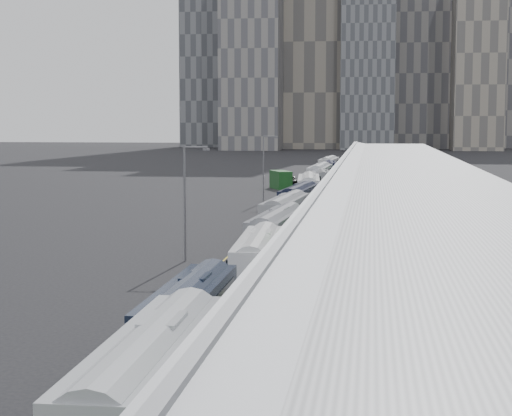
% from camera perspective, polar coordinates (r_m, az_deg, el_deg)
% --- Properties ---
extents(sidewalk, '(10.00, 170.00, 0.12)m').
position_cam_1_polar(sidewalk, '(75.51, 6.99, -2.44)').
color(sidewalk, gray).
rests_on(sidewalk, ground).
extents(lane_line, '(0.12, 160.00, 0.02)m').
position_cam_1_polar(lane_line, '(76.36, -0.92, -2.34)').
color(lane_line, gold).
rests_on(lane_line, ground).
extents(depot, '(12.45, 160.40, 7.20)m').
position_cam_1_polar(depot, '(75.15, 10.07, 0.12)').
color(depot, gray).
rests_on(depot, ground).
extents(skyline, '(145.00, 64.00, 120.00)m').
position_cam_1_polar(skyline, '(346.44, 5.69, 12.43)').
color(skyline, slate).
rests_on(skyline, ground).
extents(bus_0, '(3.05, 13.76, 4.01)m').
position_cam_1_polar(bus_0, '(29.47, -6.99, -12.36)').
color(bus_0, '#A2A6AC').
rests_on(bus_0, ground).
extents(bus_1, '(2.76, 12.29, 3.59)m').
position_cam_1_polar(bus_1, '(39.81, -4.48, -7.78)').
color(bus_1, black).
rests_on(bus_1, ground).
extents(bus_2, '(3.13, 12.65, 3.67)m').
position_cam_1_polar(bus_2, '(55.24, 0.18, -3.89)').
color(bus_2, white).
rests_on(bus_2, ground).
extents(bus_3, '(3.65, 13.25, 3.82)m').
position_cam_1_polar(bus_3, '(68.22, 1.43, -1.97)').
color(bus_3, gray).
rests_on(bus_3, ground).
extents(bus_4, '(3.70, 13.21, 3.81)m').
position_cam_1_polar(bus_4, '(81.64, 1.98, -0.68)').
color(bus_4, '#91939A').
rests_on(bus_4, ground).
extents(bus_5, '(3.76, 12.95, 3.73)m').
position_cam_1_polar(bus_5, '(96.13, 2.90, 0.28)').
color(bus_5, black).
rests_on(bus_5, ground).
extents(bus_6, '(3.69, 13.73, 3.97)m').
position_cam_1_polar(bus_6, '(110.56, 3.53, 1.05)').
color(bus_6, white).
rests_on(bus_6, ground).
extents(bus_7, '(3.79, 12.87, 3.71)m').
position_cam_1_polar(bus_7, '(125.76, 4.38, 1.57)').
color(bus_7, slate).
rests_on(bus_7, ground).
extents(bus_8, '(3.39, 13.96, 4.05)m').
position_cam_1_polar(bus_8, '(136.53, 4.30, 1.97)').
color(bus_8, '#B9BCC4').
rests_on(bus_8, ground).
extents(bus_9, '(3.38, 12.72, 3.68)m').
position_cam_1_polar(bus_9, '(153.11, 4.97, 2.32)').
color(bus_9, black).
rests_on(bus_9, ground).
extents(bus_10, '(3.51, 13.61, 3.94)m').
position_cam_1_polar(bus_10, '(166.69, 4.89, 2.65)').
color(bus_10, silver).
rests_on(bus_10, ground).
extents(tree_0, '(1.82, 1.82, 4.19)m').
position_cam_1_polar(tree_0, '(25.48, -1.64, -11.58)').
color(tree_0, black).
rests_on(tree_0, ground).
extents(tree_1, '(2.86, 2.86, 4.77)m').
position_cam_1_polar(tree_1, '(53.78, 2.86, -2.23)').
color(tree_1, black).
rests_on(tree_1, ground).
extents(tree_2, '(2.97, 2.97, 4.61)m').
position_cam_1_polar(tree_2, '(74.16, 4.16, -0.18)').
color(tree_2, black).
rests_on(tree_2, ground).
extents(tree_3, '(1.25, 1.25, 4.17)m').
position_cam_1_polar(tree_3, '(103.92, 5.67, 1.71)').
color(tree_3, black).
rests_on(tree_3, ground).
extents(tree_4, '(2.55, 2.55, 4.70)m').
position_cam_1_polar(tree_4, '(123.85, 5.70, 2.35)').
color(tree_4, black).
rests_on(tree_4, ground).
extents(tree_5, '(1.56, 1.56, 3.96)m').
position_cam_1_polar(tree_5, '(148.10, 6.23, 2.81)').
color(tree_5, black).
rests_on(tree_5, ground).
extents(street_lamp_near, '(2.04, 0.22, 8.95)m').
position_cam_1_polar(street_lamp_near, '(66.15, -4.62, 0.87)').
color(street_lamp_near, '#59595E').
rests_on(street_lamp_near, ground).
extents(street_lamp_far, '(2.04, 0.22, 8.91)m').
position_cam_1_polar(street_lamp_far, '(113.62, 0.59, 2.94)').
color(street_lamp_far, '#59595E').
rests_on(street_lamp_far, ground).
extents(shipping_container, '(4.19, 6.01, 2.89)m').
position_cam_1_polar(shipping_container, '(137.11, 1.66, 1.89)').
color(shipping_container, '#133E17').
rests_on(shipping_container, ground).
extents(suv, '(3.93, 5.70, 1.45)m').
position_cam_1_polar(suv, '(146.91, 2.32, 1.87)').
color(suv, black).
rests_on(suv, ground).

